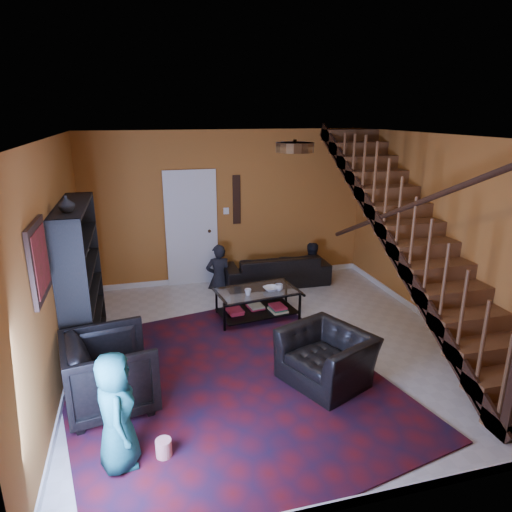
{
  "coord_description": "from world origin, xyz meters",
  "views": [
    {
      "loc": [
        -1.63,
        -5.38,
        3.09
      ],
      "look_at": [
        -0.1,
        0.4,
        1.2
      ],
      "focal_mm": 32.0,
      "sensor_mm": 36.0,
      "label": 1
    }
  ],
  "objects": [
    {
      "name": "floor",
      "position": [
        0.0,
        0.0,
        0.0
      ],
      "size": [
        5.5,
        5.5,
        0.0
      ],
      "primitive_type": "plane",
      "color": "beige",
      "rests_on": "ground"
    },
    {
      "name": "room",
      "position": [
        -1.33,
        1.33,
        0.05
      ],
      "size": [
        5.5,
        5.5,
        5.5
      ],
      "color": "#A26024",
      "rests_on": "ground"
    },
    {
      "name": "staircase",
      "position": [
        2.12,
        -0.0,
        1.4
      ],
      "size": [
        0.95,
        5.02,
        3.18
      ],
      "color": "brown",
      "rests_on": "floor"
    },
    {
      "name": "bookshelf",
      "position": [
        -2.4,
        0.6,
        0.96
      ],
      "size": [
        0.35,
        1.8,
        2.0
      ],
      "color": "black",
      "rests_on": "floor"
    },
    {
      "name": "door",
      "position": [
        -0.7,
        2.73,
        1.02
      ],
      "size": [
        0.82,
        0.05,
        2.05
      ],
      "primitive_type": "cube",
      "color": "silver",
      "rests_on": "floor"
    },
    {
      "name": "framed_picture",
      "position": [
        -2.57,
        -0.9,
        1.75
      ],
      "size": [
        0.04,
        0.74,
        0.74
      ],
      "primitive_type": "cube",
      "color": "maroon",
      "rests_on": "room"
    },
    {
      "name": "wall_hanging",
      "position": [
        0.15,
        2.73,
        1.55
      ],
      "size": [
        0.14,
        0.03,
        0.9
      ],
      "primitive_type": "cube",
      "color": "black",
      "rests_on": "room"
    },
    {
      "name": "ceiling_fixture",
      "position": [
        0.0,
        -0.8,
        2.74
      ],
      "size": [
        0.4,
        0.4,
        0.1
      ],
      "primitive_type": "cylinder",
      "color": "#3F2814",
      "rests_on": "room"
    },
    {
      "name": "rug",
      "position": [
        -0.79,
        -0.74,
        0.01
      ],
      "size": [
        4.3,
        4.69,
        0.02
      ],
      "primitive_type": "cube",
      "rotation": [
        0.0,
        0.0,
        0.21
      ],
      "color": "#4E0E13",
      "rests_on": "floor"
    },
    {
      "name": "sofa",
      "position": [
        0.8,
        2.3,
        0.28
      ],
      "size": [
        1.95,
        0.78,
        0.57
      ],
      "primitive_type": "imported",
      "rotation": [
        0.0,
        0.0,
        3.13
      ],
      "color": "black",
      "rests_on": "floor"
    },
    {
      "name": "armchair_left",
      "position": [
        -2.05,
        -0.83,
        0.42
      ],
      "size": [
        1.07,
        1.05,
        0.84
      ],
      "primitive_type": "imported",
      "rotation": [
        0.0,
        0.0,
        1.74
      ],
      "color": "black",
      "rests_on": "floor"
    },
    {
      "name": "armchair_right",
      "position": [
        0.4,
        -0.98,
        0.32
      ],
      "size": [
        1.18,
        1.24,
        0.63
      ],
      "primitive_type": "imported",
      "rotation": [
        0.0,
        0.0,
        -1.15
      ],
      "color": "black",
      "rests_on": "floor"
    },
    {
      "name": "person_adult_a",
      "position": [
        -0.28,
        2.35,
        0.19
      ],
      "size": [
        0.49,
        0.34,
        1.28
      ],
      "primitive_type": "imported",
      "rotation": [
        0.0,
        0.0,
        3.08
      ],
      "color": "black",
      "rests_on": "sofa"
    },
    {
      "name": "person_adult_b",
      "position": [
        1.5,
        2.35,
        0.14
      ],
      "size": [
        0.61,
        0.49,
        1.18
      ],
      "primitive_type": "imported",
      "rotation": [
        0.0,
        0.0,
        3.06
      ],
      "color": "black",
      "rests_on": "sofa"
    },
    {
      "name": "person_child",
      "position": [
        -1.95,
        -1.77,
        0.57
      ],
      "size": [
        0.41,
        0.59,
        1.14
      ],
      "primitive_type": "imported",
      "rotation": [
        0.0,
        0.0,
        1.66
      ],
      "color": "#175759",
      "rests_on": "armchair_left"
    },
    {
      "name": "coffee_table",
      "position": [
        0.06,
        0.92,
        0.27
      ],
      "size": [
        1.31,
        0.88,
        0.47
      ],
      "rotation": [
        0.0,
        0.0,
        0.14
      ],
      "color": "black",
      "rests_on": "floor"
    },
    {
      "name": "cup_a",
      "position": [
        0.38,
        0.84,
        0.52
      ],
      "size": [
        0.16,
        0.16,
        0.1
      ],
      "primitive_type": "imported",
      "rotation": [
        0.0,
        0.0,
        -0.34
      ],
      "color": "#999999",
      "rests_on": "coffee_table"
    },
    {
      "name": "cup_b",
      "position": [
        -0.12,
        0.78,
        0.52
      ],
      "size": [
        0.12,
        0.12,
        0.09
      ],
      "primitive_type": "imported",
      "rotation": [
        0.0,
        0.0,
        0.25
      ],
      "color": "#999999",
      "rests_on": "coffee_table"
    },
    {
      "name": "bowl",
      "position": [
        0.27,
        0.86,
        0.5
      ],
      "size": [
        0.29,
        0.29,
        0.06
      ],
      "primitive_type": "imported",
      "rotation": [
        0.0,
        0.0,
        0.31
      ],
      "color": "#999999",
      "rests_on": "coffee_table"
    },
    {
      "name": "vase",
      "position": [
        -2.41,
        0.1,
        2.1
      ],
      "size": [
        0.18,
        0.18,
        0.19
      ],
      "primitive_type": "imported",
      "color": "#999999",
      "rests_on": "bookshelf"
    },
    {
      "name": "popcorn_bucket",
      "position": [
        -1.57,
        -1.78,
        0.11
      ],
      "size": [
        0.17,
        0.17,
        0.17
      ],
      "primitive_type": "cylinder",
      "rotation": [
        0.0,
        0.0,
        0.14
      ],
      "color": "red",
      "rests_on": "rug"
    }
  ]
}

